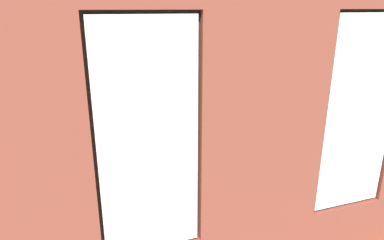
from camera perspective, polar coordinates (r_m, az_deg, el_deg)
The scene contains 15 objects.
ground_plane at distance 6.14m, azimuth -1.78°, elevation -9.63°, with size 7.23×5.91×0.10m, color #99663D.
brick_wall_with_windows at distance 3.26m, azimuth 11.72°, elevation -1.95°, with size 6.63×0.30×3.48m.
couch_by_window at distance 4.31m, azimuth 2.32°, elevation -17.15°, with size 1.89×0.87×0.80m.
couch_left at distance 7.28m, azimuth 17.73°, elevation -2.66°, with size 1.02×2.15×0.80m.
coffee_table at distance 6.37m, azimuth -1.25°, elevation -4.14°, with size 1.52×0.71×0.45m.
cup_ceramic at distance 6.12m, azimuth -5.01°, elevation -4.15°, with size 0.08×0.08×0.09m, color #B23D38.
candle_jar at distance 6.27m, azimuth 0.03°, elevation -3.46°, with size 0.08×0.08×0.10m, color #B7333D.
table_plant_small at distance 6.33m, azimuth -3.15°, elevation -2.54°, with size 0.15×0.15×0.24m.
remote_gray at distance 6.58m, azimuth 1.86°, elevation -2.75°, with size 0.05×0.17×0.02m, color #59595B.
remote_black at distance 6.34m, azimuth -1.26°, elevation -3.59°, with size 0.05×0.17×0.02m, color black.
potted_plant_between_couches at distance 4.88m, azimuth 17.90°, elevation -11.39°, with size 0.47×0.47×0.78m.
potted_plant_corner_near_left at distance 8.70m, azimuth 11.74°, elevation 2.08°, with size 0.77×0.81×1.31m.
potted_plant_foreground_right at distance 7.50m, azimuth -26.35°, elevation -1.00°, with size 0.58×0.58×0.88m.
potted_plant_by_left_couch at distance 8.24m, azimuth 9.37°, elevation 0.69°, with size 0.29×0.29×0.59m.
potted_plant_near_tv at distance 4.82m, azimuth -27.03°, elevation -11.76°, with size 0.96×0.96×1.46m.
Camera 1 is at (1.61, 5.18, 2.83)m, focal length 32.00 mm.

